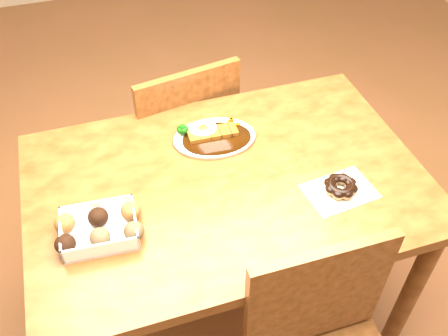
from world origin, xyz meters
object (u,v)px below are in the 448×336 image
object	(u,v)px
chair_far	(180,138)
pon_de_ring	(341,187)
katsu_curry_plate	(213,136)
table	(227,200)
donut_box	(99,228)

from	to	relation	value
chair_far	pon_de_ring	bearing A→B (deg)	105.91
pon_de_ring	chair_far	bearing A→B (deg)	115.71
katsu_curry_plate	pon_de_ring	xyz separation A→B (m)	(0.29, -0.34, 0.01)
chair_far	table	bearing A→B (deg)	83.32
table	katsu_curry_plate	distance (m)	0.22
table	chair_far	distance (m)	0.56
table	katsu_curry_plate	bearing A→B (deg)	85.95
table	chair_far	world-z (taller)	chair_far
chair_far	katsu_curry_plate	bearing A→B (deg)	87.18
chair_far	donut_box	distance (m)	0.79
table	pon_de_ring	size ratio (longest dim) A/B	5.52
katsu_curry_plate	pon_de_ring	bearing A→B (deg)	-49.70
donut_box	pon_de_ring	distance (m)	0.70
donut_box	table	bearing A→B (deg)	13.71
katsu_curry_plate	table	bearing A→B (deg)	-94.05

